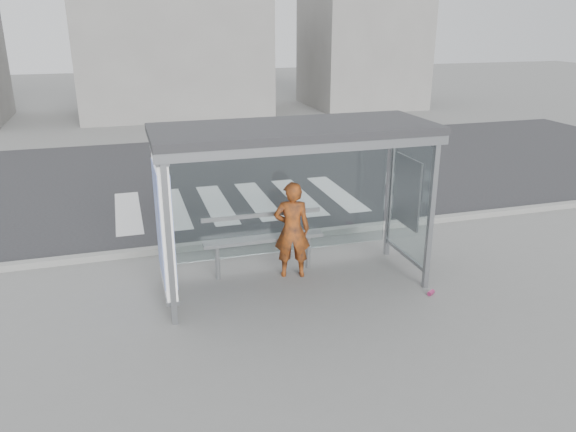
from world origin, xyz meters
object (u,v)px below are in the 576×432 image
Objects in this scene: soda_can at (431,293)px; bus_shelter at (270,168)px; person at (292,230)px; bench at (263,239)px.

bus_shelter is at bearing 156.15° from soda_can.
person is 2.43m from soda_can.
bench is at bearing 88.85° from bus_shelter.
person is at bearing -29.36° from bench.
bus_shelter is at bearing 45.91° from person.
bus_shelter is at bearing -91.15° from bench.
soda_can is (2.33, -1.03, -1.95)m from bus_shelter.
bench is (0.01, 0.52, -1.37)m from bus_shelter.
bench is 15.57× the size of soda_can.
person is (0.44, 0.28, -1.16)m from bus_shelter.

